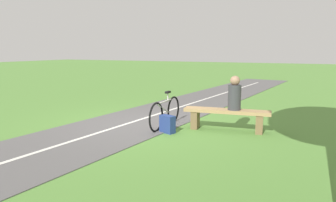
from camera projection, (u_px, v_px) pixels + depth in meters
ground_plane at (144, 124)px, 8.19m from camera, size 80.00×80.00×0.00m
bench at (227, 116)px, 7.52m from camera, size 2.07×0.64×0.52m
person_seated at (235, 95)px, 7.39m from camera, size 0.34×0.34×0.81m
bicycle at (165, 112)px, 7.85m from camera, size 0.08×1.74×0.89m
backpack at (168, 124)px, 7.35m from camera, size 0.40×0.31×0.41m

